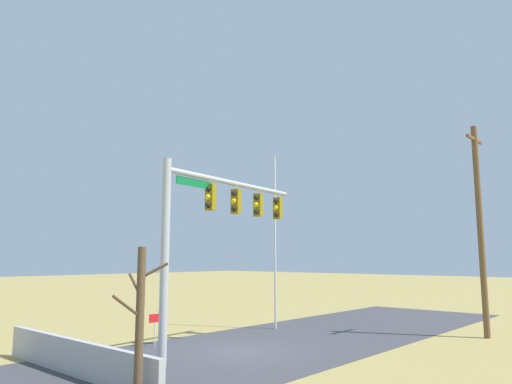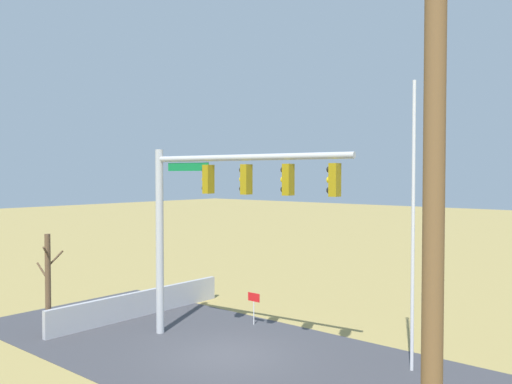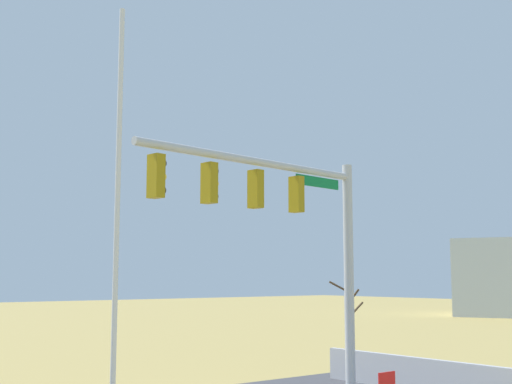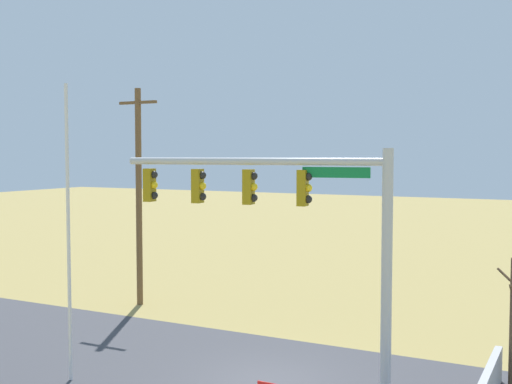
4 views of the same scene
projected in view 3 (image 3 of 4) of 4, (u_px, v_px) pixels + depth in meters
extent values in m
cube|color=#A8A8AD|center=(433.00, 377.00, 19.60)|extent=(0.20, 8.24, 1.01)
cylinder|color=#B2B5BA|center=(349.00, 280.00, 19.24)|extent=(0.28, 0.28, 6.61)
cylinder|color=#B2B5BA|center=(257.00, 162.00, 16.98)|extent=(7.42, 1.09, 0.20)
cube|color=#0F7238|center=(318.00, 182.00, 18.63)|extent=(1.79, 0.25, 0.28)
cube|color=#937A0F|center=(296.00, 194.00, 17.94)|extent=(0.28, 0.39, 0.96)
sphere|color=black|center=(300.00, 184.00, 18.09)|extent=(0.22, 0.22, 0.22)
sphere|color=yellow|center=(300.00, 195.00, 18.05)|extent=(0.22, 0.22, 0.22)
sphere|color=black|center=(300.00, 206.00, 18.01)|extent=(0.22, 0.22, 0.22)
cube|color=#937A0F|center=(256.00, 189.00, 16.86)|extent=(0.28, 0.39, 0.96)
sphere|color=black|center=(260.00, 178.00, 17.00)|extent=(0.22, 0.22, 0.22)
sphere|color=yellow|center=(260.00, 190.00, 16.97)|extent=(0.22, 0.22, 0.22)
sphere|color=black|center=(260.00, 201.00, 16.93)|extent=(0.22, 0.22, 0.22)
cube|color=#937A0F|center=(209.00, 183.00, 15.78)|extent=(0.28, 0.39, 0.96)
sphere|color=black|center=(214.00, 171.00, 15.92)|extent=(0.22, 0.22, 0.22)
sphere|color=yellow|center=(214.00, 184.00, 15.88)|extent=(0.22, 0.22, 0.22)
sphere|color=black|center=(214.00, 196.00, 15.84)|extent=(0.22, 0.22, 0.22)
cube|color=#937A0F|center=(156.00, 176.00, 14.69)|extent=(0.28, 0.39, 0.96)
sphere|color=black|center=(162.00, 163.00, 14.83)|extent=(0.22, 0.22, 0.22)
sphere|color=yellow|center=(162.00, 177.00, 14.80)|extent=(0.22, 0.22, 0.22)
sphere|color=black|center=(161.00, 190.00, 14.76)|extent=(0.22, 0.22, 0.22)
cylinder|color=silver|center=(117.00, 231.00, 12.28)|extent=(0.10, 0.10, 8.42)
cylinder|color=brown|center=(348.00, 324.00, 22.92)|extent=(0.20, 0.20, 3.62)
cylinder|color=brown|center=(355.00, 310.00, 23.20)|extent=(0.78, 0.07, 0.57)
cylinder|color=brown|center=(338.00, 287.00, 23.08)|extent=(0.54, 0.47, 0.39)
cylinder|color=brown|center=(353.00, 297.00, 22.80)|extent=(0.12, 0.61, 0.55)
cube|color=red|center=(387.00, 379.00, 15.47)|extent=(0.56, 0.02, 0.32)
cube|color=silver|center=(495.00, 277.00, 60.98)|extent=(11.17, 9.54, 6.72)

